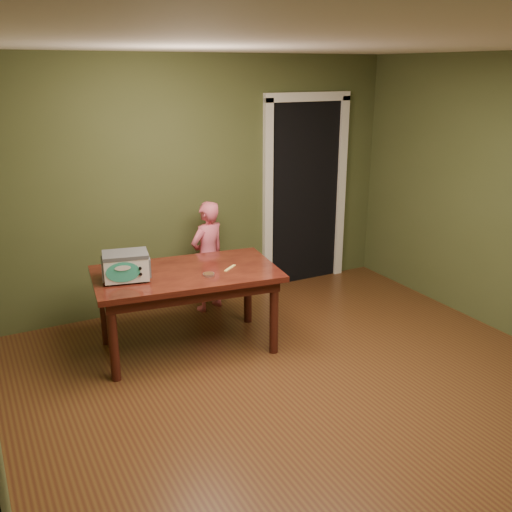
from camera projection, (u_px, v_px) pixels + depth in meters
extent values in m
plane|color=#543518|center=(332.00, 410.00, 4.29)|extent=(5.00, 5.00, 0.00)
cube|color=#444E29|center=(200.00, 183.00, 5.99)|extent=(4.50, 0.02, 2.60)
cube|color=white|center=(350.00, 42.00, 3.48)|extent=(4.50, 5.00, 0.02)
cube|color=black|center=(291.00, 190.00, 6.89)|extent=(0.90, 0.60, 2.10)
cube|color=black|center=(305.00, 195.00, 6.63)|extent=(0.90, 0.02, 2.10)
cube|color=white|center=(268.00, 199.00, 6.39)|extent=(0.10, 0.06, 2.20)
cube|color=white|center=(341.00, 191.00, 6.84)|extent=(0.10, 0.06, 2.20)
cube|color=white|center=(308.00, 97.00, 6.27)|extent=(1.10, 0.06, 0.10)
cube|color=black|center=(186.00, 274.00, 5.03)|extent=(1.70, 1.10, 0.05)
cube|color=#38140E|center=(186.00, 282.00, 5.05)|extent=(1.57, 0.97, 0.10)
cylinder|color=#38140E|center=(113.00, 341.00, 4.60)|extent=(0.08, 0.08, 0.70)
cylinder|color=#38140E|center=(104.00, 309.00, 5.23)|extent=(0.08, 0.08, 0.70)
cylinder|color=#38140E|center=(274.00, 317.00, 5.06)|extent=(0.08, 0.08, 0.70)
cylinder|color=#38140E|center=(248.00, 289.00, 5.69)|extent=(0.08, 0.08, 0.70)
cylinder|color=#4C4F54|center=(109.00, 285.00, 4.68)|extent=(0.02, 0.02, 0.02)
cylinder|color=#4C4F54|center=(108.00, 277.00, 4.86)|extent=(0.02, 0.02, 0.02)
cylinder|color=#4C4F54|center=(146.00, 281.00, 4.75)|extent=(0.02, 0.02, 0.02)
cylinder|color=#4C4F54|center=(144.00, 274.00, 4.93)|extent=(0.02, 0.02, 0.02)
cube|color=white|center=(126.00, 267.00, 4.77)|extent=(0.41, 0.33, 0.20)
cube|color=#4C4F54|center=(125.00, 254.00, 4.74)|extent=(0.42, 0.33, 0.03)
cube|color=#4C4F54|center=(103.00, 269.00, 4.72)|extent=(0.06, 0.23, 0.16)
cube|color=#4C4F54|center=(149.00, 265.00, 4.82)|extent=(0.06, 0.23, 0.16)
ellipsoid|color=#33B08F|center=(123.00, 272.00, 4.64)|extent=(0.27, 0.07, 0.17)
cylinder|color=black|center=(140.00, 268.00, 4.67)|extent=(0.03, 0.02, 0.02)
cylinder|color=black|center=(141.00, 274.00, 4.68)|extent=(0.02, 0.02, 0.02)
cylinder|color=silver|center=(209.00, 275.00, 4.90)|extent=(0.10, 0.10, 0.02)
cylinder|color=#462C17|center=(209.00, 274.00, 4.90)|extent=(0.09, 0.09, 0.01)
cube|color=#FEE06E|center=(230.00, 268.00, 5.08)|extent=(0.16, 0.13, 0.01)
imported|color=#E45E76|center=(208.00, 256.00, 5.93)|extent=(0.50, 0.41, 1.17)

